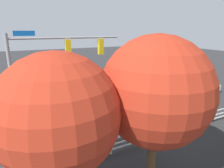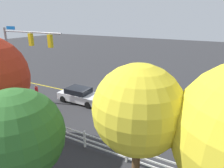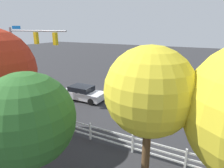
{
  "view_description": "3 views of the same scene",
  "coord_description": "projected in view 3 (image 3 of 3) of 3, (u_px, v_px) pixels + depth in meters",
  "views": [
    {
      "loc": [
        5.85,
        16.5,
        7.16
      ],
      "look_at": [
        -2.54,
        -0.08,
        1.98
      ],
      "focal_mm": 31.44,
      "sensor_mm": 36.0,
      "label": 1
    },
    {
      "loc": [
        -11.24,
        16.21,
        7.88
      ],
      "look_at": [
        -2.37,
        0.1,
        1.75
      ],
      "focal_mm": 32.53,
      "sensor_mm": 36.0,
      "label": 2
    },
    {
      "loc": [
        -10.76,
        16.47,
        6.95
      ],
      "look_at": [
        -2.65,
        1.03,
        1.82
      ],
      "focal_mm": 30.89,
      "sensor_mm": 36.0,
      "label": 3
    }
  ],
  "objects": [
    {
      "name": "tree_3",
      "position": [
        28.0,
        120.0,
        7.2
      ],
      "size": [
        3.6,
        3.6,
        5.46
      ],
      "color": "brown",
      "rests_on": "ground_plane"
    },
    {
      "name": "car_0",
      "position": [
        150.0,
        91.0,
        19.71
      ],
      "size": [
        3.96,
        1.95,
        1.4
      ],
      "rotation": [
        0.0,
        0.0,
        6.3
      ],
      "color": "navy",
      "rests_on": "ground_plane"
    },
    {
      "name": "tree_4",
      "position": [
        149.0,
        92.0,
        6.97
      ],
      "size": [
        3.33,
        3.33,
        6.4
      ],
      "color": "brown",
      "rests_on": "ground_plane"
    },
    {
      "name": "white_rail_fence",
      "position": [
        72.0,
        126.0,
        12.94
      ],
      "size": [
        26.1,
        0.1,
        1.15
      ],
      "color": "white",
      "rests_on": "ground_plane"
    },
    {
      "name": "lane_center_stripe",
      "position": [
        129.0,
        101.0,
        18.97
      ],
      "size": [
        28.0,
        0.16,
        0.01
      ],
      "primitive_type": "cube",
      "color": "gold",
      "rests_on": "ground_plane"
    },
    {
      "name": "car_2",
      "position": [
        83.0,
        93.0,
        19.16
      ],
      "size": [
        4.3,
        1.94,
        1.39
      ],
      "rotation": [
        0.0,
        0.0,
        3.14
      ],
      "color": "silver",
      "rests_on": "ground_plane"
    },
    {
      "name": "signal_assembly",
      "position": [
        28.0,
        50.0,
        17.25
      ],
      "size": [
        6.71,
        0.38,
        7.1
      ],
      "color": "gray",
      "rests_on": "ground_plane"
    },
    {
      "name": "ground_plane",
      "position": [
        95.0,
        95.0,
        20.75
      ],
      "size": [
        120.0,
        120.0,
        0.0
      ],
      "primitive_type": "plane",
      "color": "#2D2D30"
    },
    {
      "name": "pedestrian",
      "position": [
        41.0,
        91.0,
        19.08
      ],
      "size": [
        0.47,
        0.46,
        1.69
      ],
      "rotation": [
        0.0,
        0.0,
        0.81
      ],
      "color": "#191E3F",
      "rests_on": "ground_plane"
    }
  ]
}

